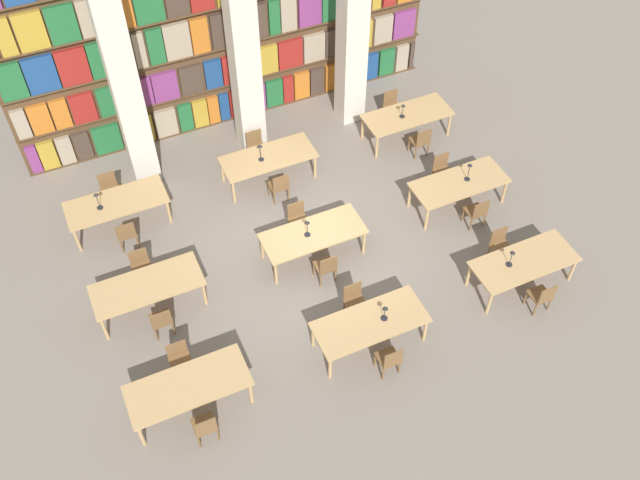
{
  "coord_description": "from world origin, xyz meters",
  "views": [
    {
      "loc": [
        -4.17,
        -9.47,
        12.35
      ],
      "look_at": [
        0.0,
        -0.26,
        0.67
      ],
      "focal_mm": 40.0,
      "sensor_mm": 36.0,
      "label": 1
    }
  ],
  "objects_px": {
    "desk_lamp_3": "(469,169)",
    "chair_12": "(126,233)",
    "desk_lamp_4": "(97,198)",
    "reading_table_6": "(116,204)",
    "chair_1": "(180,359)",
    "chair_3": "(355,300)",
    "chair_5": "(500,245)",
    "chair_13": "(110,189)",
    "chair_2": "(390,359)",
    "chair_10": "(477,212)",
    "reading_table_4": "(313,235)",
    "pillar_center": "(243,44)",
    "desk_lamp_6": "(403,108)",
    "reading_table_2": "(524,263)",
    "chair_6": "(161,320)",
    "chair_0": "(205,426)",
    "chair_8": "(326,267)",
    "pillar_right": "(353,17)",
    "chair_16": "(421,141)",
    "chair_7": "(141,266)",
    "reading_table_8": "(407,116)",
    "reading_table_5": "(459,184)",
    "desk_lamp_1": "(512,256)",
    "chair_11": "(442,169)",
    "chair_17": "(392,106)",
    "reading_table_1": "(370,324)",
    "reading_table_3": "(147,287)",
    "desk_lamp_2": "(307,226)",
    "chair_9": "(298,219)",
    "reading_table_0": "(188,387)",
    "reading_table_7": "(268,159)",
    "pillar_left": "(122,75)",
    "chair_14": "(279,186)",
    "chair_4": "(542,296)",
    "desk_lamp_0": "(385,311)"
  },
  "relations": [
    {
      "from": "desk_lamp_1",
      "to": "chair_11",
      "type": "relative_size",
      "value": 0.52
    },
    {
      "from": "desk_lamp_6",
      "to": "reading_table_2",
      "type": "bearing_deg",
      "value": -89.11
    },
    {
      "from": "chair_1",
      "to": "reading_table_4",
      "type": "distance_m",
      "value": 3.95
    },
    {
      "from": "pillar_right",
      "to": "chair_16",
      "type": "relative_size",
      "value": 6.97
    },
    {
      "from": "chair_12",
      "to": "chair_17",
      "type": "height_order",
      "value": "same"
    },
    {
      "from": "chair_8",
      "to": "desk_lamp_6",
      "type": "xyz_separation_m",
      "value": [
        3.7,
        3.43,
        0.55
      ]
    },
    {
      "from": "chair_3",
      "to": "desk_lamp_6",
      "type": "height_order",
      "value": "desk_lamp_6"
    },
    {
      "from": "chair_1",
      "to": "reading_table_8",
      "type": "distance_m",
      "value": 8.61
    },
    {
      "from": "reading_table_4",
      "to": "chair_16",
      "type": "distance_m",
      "value": 4.29
    },
    {
      "from": "pillar_center",
      "to": "chair_6",
      "type": "xyz_separation_m",
      "value": [
        -3.72,
        -4.73,
        -2.54
      ]
    },
    {
      "from": "chair_1",
      "to": "pillar_center",
      "type": "bearing_deg",
      "value": -122.33
    },
    {
      "from": "pillar_left",
      "to": "reading_table_5",
      "type": "bearing_deg",
      "value": -31.98
    },
    {
      "from": "pillar_center",
      "to": "reading_table_1",
      "type": "height_order",
      "value": "pillar_center"
    },
    {
      "from": "reading_table_8",
      "to": "chair_10",
      "type": "bearing_deg",
      "value": -90.91
    },
    {
      "from": "chair_5",
      "to": "chair_13",
      "type": "height_order",
      "value": "same"
    },
    {
      "from": "reading_table_3",
      "to": "chair_13",
      "type": "distance_m",
      "value": 3.37
    },
    {
      "from": "chair_5",
      "to": "desk_lamp_1",
      "type": "bearing_deg",
      "value": 65.45
    },
    {
      "from": "chair_3",
      "to": "desk_lamp_3",
      "type": "height_order",
      "value": "desk_lamp_3"
    },
    {
      "from": "chair_12",
      "to": "reading_table_5",
      "type": "bearing_deg",
      "value": -14.28
    },
    {
      "from": "chair_2",
      "to": "desk_lamp_0",
      "type": "xyz_separation_m",
      "value": [
        0.24,
        0.72,
        0.54
      ]
    },
    {
      "from": "chair_3",
      "to": "chair_16",
      "type": "height_order",
      "value": "same"
    },
    {
      "from": "chair_5",
      "to": "chair_13",
      "type": "bearing_deg",
      "value": -35.36
    },
    {
      "from": "reading_table_0",
      "to": "reading_table_7",
      "type": "bearing_deg",
      "value": 54.84
    },
    {
      "from": "chair_7",
      "to": "chair_10",
      "type": "xyz_separation_m",
      "value": [
        7.42,
        -1.6,
        0.0
      ]
    },
    {
      "from": "pillar_right",
      "to": "desk_lamp_3",
      "type": "height_order",
      "value": "pillar_right"
    },
    {
      "from": "reading_table_3",
      "to": "chair_7",
      "type": "bearing_deg",
      "value": 86.92
    },
    {
      "from": "reading_table_3",
      "to": "desk_lamp_2",
      "type": "relative_size",
      "value": 5.03
    },
    {
      "from": "pillar_center",
      "to": "chair_8",
      "type": "distance_m",
      "value": 5.47
    },
    {
      "from": "desk_lamp_4",
      "to": "reading_table_6",
      "type": "bearing_deg",
      "value": 7.02
    },
    {
      "from": "chair_7",
      "to": "chair_13",
      "type": "bearing_deg",
      "value": -88.73
    },
    {
      "from": "reading_table_4",
      "to": "reading_table_8",
      "type": "relative_size",
      "value": 1.0
    },
    {
      "from": "chair_4",
      "to": "chair_8",
      "type": "distance_m",
      "value": 4.53
    },
    {
      "from": "chair_5",
      "to": "reading_table_7",
      "type": "height_order",
      "value": "chair_5"
    },
    {
      "from": "chair_8",
      "to": "chair_13",
      "type": "relative_size",
      "value": 1.0
    },
    {
      "from": "chair_0",
      "to": "reading_table_4",
      "type": "bearing_deg",
      "value": 42.08
    },
    {
      "from": "chair_1",
      "to": "chair_3",
      "type": "xyz_separation_m",
      "value": [
        3.69,
        -0.13,
        0.0
      ]
    },
    {
      "from": "chair_1",
      "to": "desk_lamp_1",
      "type": "bearing_deg",
      "value": 173.25
    },
    {
      "from": "pillar_right",
      "to": "chair_7",
      "type": "height_order",
      "value": "pillar_right"
    },
    {
      "from": "reading_table_5",
      "to": "chair_14",
      "type": "xyz_separation_m",
      "value": [
        -3.77,
        1.88,
        -0.21
      ]
    },
    {
      "from": "desk_lamp_3",
      "to": "chair_12",
      "type": "height_order",
      "value": "desk_lamp_3"
    },
    {
      "from": "chair_12",
      "to": "desk_lamp_4",
      "type": "relative_size",
      "value": 1.82
    },
    {
      "from": "chair_13",
      "to": "chair_0",
      "type": "bearing_deg",
      "value": 91.1
    },
    {
      "from": "pillar_right",
      "to": "chair_11",
      "type": "xyz_separation_m",
      "value": [
        0.9,
        -3.27,
        -2.54
      ]
    },
    {
      "from": "chair_9",
      "to": "chair_17",
      "type": "bearing_deg",
      "value": -145.03
    },
    {
      "from": "pillar_right",
      "to": "reading_table_7",
      "type": "bearing_deg",
      "value": -154.18
    },
    {
      "from": "desk_lamp_3",
      "to": "chair_13",
      "type": "distance_m",
      "value": 8.4
    },
    {
      "from": "chair_11",
      "to": "chair_13",
      "type": "bearing_deg",
      "value": -19.59
    },
    {
      "from": "reading_table_5",
      "to": "chair_13",
      "type": "xyz_separation_m",
      "value": [
        -7.44,
        3.43,
        -0.21
      ]
    },
    {
      "from": "chair_2",
      "to": "chair_10",
      "type": "relative_size",
      "value": 1.0
    },
    {
      "from": "reading_table_7",
      "to": "chair_16",
      "type": "bearing_deg",
      "value": -11.18
    }
  ]
}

